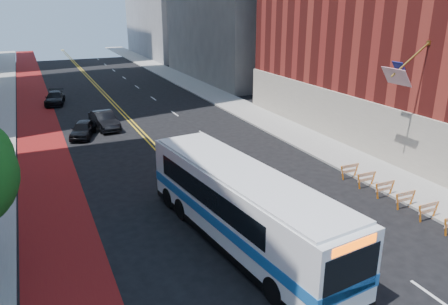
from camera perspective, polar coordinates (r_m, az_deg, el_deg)
ground at (r=18.02m, az=9.98°, el=-18.33°), size 160.00×160.00×0.00m
sidewalk_right at (r=47.60m, az=1.85°, el=6.06°), size 4.00×140.00×0.15m
bus_lane_paint at (r=42.98m, az=-23.02°, el=2.97°), size 3.60×140.00×0.01m
center_line_inner at (r=43.77m, az=-12.66°, el=4.33°), size 0.14×140.00×0.01m
center_line_outer at (r=43.84m, az=-12.20°, el=4.39°), size 0.14×140.00×0.01m
lane_dashes at (r=52.47m, az=-9.20°, el=6.99°), size 0.14×98.20×0.01m
construction_barriers at (r=25.63m, az=23.84°, el=-6.05°), size 1.42×10.91×1.00m
transit_bus at (r=20.40m, az=2.15°, el=-6.91°), size 4.48×13.64×3.68m
car_a at (r=38.56m, az=-17.94°, el=2.92°), size 2.94×4.38×1.38m
car_b at (r=40.57m, az=-15.36°, el=4.08°), size 2.21×4.90×1.56m
car_c at (r=52.25m, az=-21.23°, el=6.64°), size 2.68×4.98×1.37m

